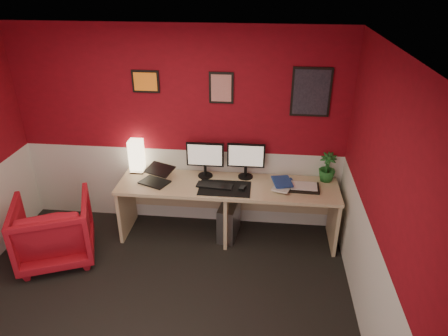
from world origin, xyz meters
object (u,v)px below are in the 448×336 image
(potted_plant, at_px, (327,167))
(pc_tower, at_px, (229,220))
(shoji_lamp, at_px, (137,157))
(laptop, at_px, (154,175))
(monitor_left, at_px, (205,155))
(armchair, at_px, (54,230))
(desk, at_px, (228,211))
(zen_tray, at_px, (304,187))
(monitor_right, at_px, (246,156))

(potted_plant, xyz_separation_m, pc_tower, (-1.15, -0.21, -0.68))
(shoji_lamp, height_order, pc_tower, shoji_lamp)
(shoji_lamp, height_order, laptop, shoji_lamp)
(monitor_left, bearing_deg, pc_tower, -28.88)
(monitor_left, xyz_separation_m, armchair, (-1.62, -0.79, -0.65))
(desk, height_order, shoji_lamp, shoji_lamp)
(zen_tray, xyz_separation_m, armchair, (-2.80, -0.61, -0.37))
(desk, xyz_separation_m, potted_plant, (1.16, 0.23, 0.54))
(zen_tray, bearing_deg, potted_plant, 39.47)
(desk, relative_size, monitor_left, 4.48)
(potted_plant, relative_size, pc_tower, 0.78)
(pc_tower, bearing_deg, monitor_right, 55.43)
(laptop, xyz_separation_m, pc_tower, (0.89, 0.06, -0.61))
(laptop, relative_size, potted_plant, 0.94)
(laptop, height_order, pc_tower, laptop)
(desk, xyz_separation_m, zen_tray, (0.88, 0.00, 0.38))
(shoji_lamp, relative_size, zen_tray, 1.14)
(potted_plant, bearing_deg, pc_tower, -169.53)
(desk, distance_m, monitor_left, 0.74)
(monitor_right, height_order, potted_plant, monitor_right)
(laptop, xyz_separation_m, potted_plant, (2.03, 0.27, 0.07))
(desk, relative_size, pc_tower, 5.78)
(laptop, xyz_separation_m, zen_tray, (1.76, 0.04, -0.09))
(shoji_lamp, bearing_deg, monitor_left, -2.70)
(zen_tray, bearing_deg, desk, -179.95)
(desk, height_order, armchair, armchair)
(laptop, distance_m, pc_tower, 1.08)
(monitor_left, xyz_separation_m, zen_tray, (1.18, -0.19, -0.28))
(monitor_right, height_order, armchair, monitor_right)
(monitor_left, bearing_deg, zen_tray, -9.04)
(desk, bearing_deg, potted_plant, 11.16)
(monitor_right, xyz_separation_m, potted_plant, (0.97, 0.02, -0.11))
(potted_plant, xyz_separation_m, armchair, (-3.08, -0.84, -0.53))
(desk, bearing_deg, monitor_right, 47.26)
(monitor_left, bearing_deg, shoji_lamp, 177.30)
(zen_tray, relative_size, potted_plant, 0.99)
(pc_tower, bearing_deg, shoji_lamp, 178.03)
(laptop, relative_size, monitor_right, 0.57)
(monitor_left, bearing_deg, monitor_right, 2.81)
(shoji_lamp, distance_m, zen_tray, 2.06)
(potted_plant, height_order, armchair, potted_plant)
(monitor_left, bearing_deg, desk, -32.61)
(desk, distance_m, laptop, 0.99)
(laptop, height_order, monitor_left, monitor_left)
(potted_plant, bearing_deg, monitor_right, -179.01)
(shoji_lamp, xyz_separation_m, laptop, (0.28, -0.27, -0.09))
(laptop, bearing_deg, shoji_lamp, 159.24)
(monitor_right, height_order, pc_tower, monitor_right)
(shoji_lamp, bearing_deg, monitor_right, -0.69)
(zen_tray, bearing_deg, monitor_left, 170.96)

